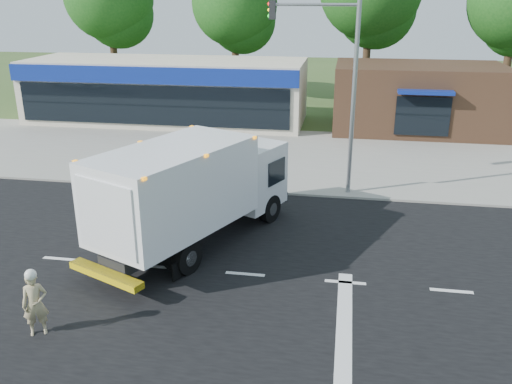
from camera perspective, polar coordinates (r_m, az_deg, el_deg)
ground at (r=16.57m, az=-1.15°, el=-8.67°), size 120.00×120.00×0.00m
road_asphalt at (r=16.57m, az=-1.15°, el=-8.66°), size 60.00×14.00×0.02m
sidewalk at (r=23.98m, az=2.47°, el=0.82°), size 60.00×2.40×0.12m
parking_apron at (r=29.49m, az=3.89°, el=4.41°), size 60.00×9.00×0.02m
lane_markings at (r=15.24m, az=2.99°, el=-11.43°), size 55.20×7.00×0.01m
ems_box_truck at (r=17.75m, az=-6.68°, el=0.57°), size 5.62×8.45×3.61m
emergency_worker at (r=14.56m, az=-22.25°, el=-10.73°), size 0.73×0.65×1.79m
retail_strip_mall at (r=36.64m, az=-9.42°, el=10.50°), size 18.00×6.20×4.00m
brown_storefront at (r=35.02m, az=16.64°, el=9.48°), size 10.00×6.70×4.00m
traffic_signal_pole at (r=22.08m, az=8.66°, el=11.95°), size 3.51×0.25×8.00m
background_trees at (r=42.58m, az=5.01°, el=19.26°), size 36.77×7.39×12.10m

